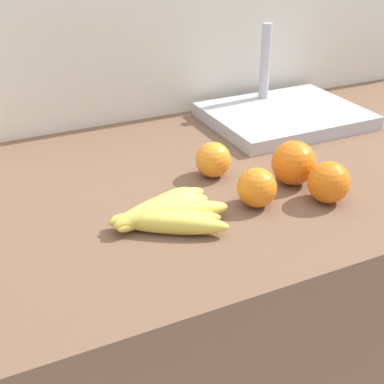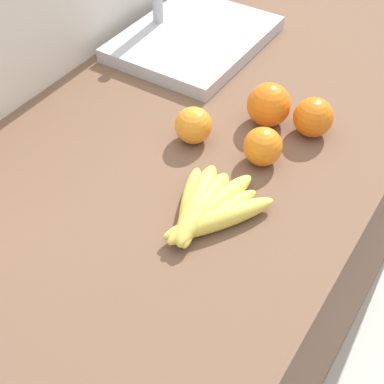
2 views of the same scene
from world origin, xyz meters
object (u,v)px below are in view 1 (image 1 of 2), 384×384
(orange_center, at_px, (257,188))
(orange_far_right, at_px, (294,163))
(banana_bunch, at_px, (164,214))
(orange_front, at_px, (329,182))
(sink_basin, at_px, (284,114))
(orange_back_right, at_px, (214,161))

(orange_center, distance_m, orange_far_right, 0.11)
(banana_bunch, xyz_separation_m, orange_center, (0.17, -0.01, 0.02))
(orange_front, bearing_deg, sink_basin, 67.16)
(banana_bunch, relative_size, orange_far_right, 2.45)
(orange_far_right, bearing_deg, orange_center, -157.81)
(banana_bunch, distance_m, orange_back_right, 0.19)
(banana_bunch, relative_size, orange_front, 2.74)
(banana_bunch, xyz_separation_m, orange_front, (0.29, -0.05, 0.02))
(orange_far_right, distance_m, orange_front, 0.08)
(orange_back_right, xyz_separation_m, orange_front, (0.13, -0.17, 0.00))
(banana_bunch, distance_m, orange_center, 0.17)
(orange_center, height_order, sink_basin, sink_basin)
(orange_center, height_order, orange_far_right, orange_far_right)
(orange_back_right, bearing_deg, banana_bunch, -142.76)
(orange_center, height_order, orange_front, orange_front)
(orange_far_right, distance_m, sink_basin, 0.32)
(banana_bunch, relative_size, sink_basin, 0.57)
(banana_bunch, xyz_separation_m, sink_basin, (0.44, 0.30, 0.00))
(orange_center, xyz_separation_m, orange_front, (0.12, -0.04, 0.00))
(sink_basin, bearing_deg, orange_back_right, -146.70)
(banana_bunch, xyz_separation_m, orange_far_right, (0.27, 0.03, 0.02))
(orange_front, bearing_deg, orange_far_right, 100.13)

